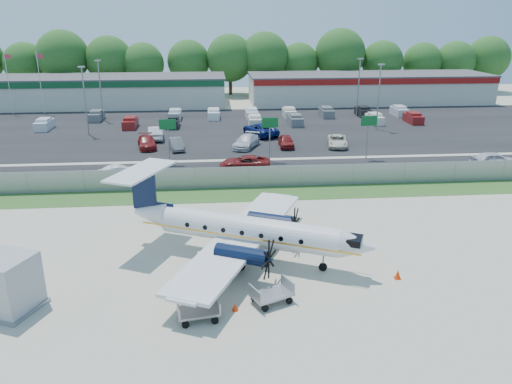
{
  "coord_description": "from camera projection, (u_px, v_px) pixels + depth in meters",
  "views": [
    {
      "loc": [
        -3.18,
        -30.24,
        15.05
      ],
      "look_at": [
        0.0,
        6.0,
        2.3
      ],
      "focal_mm": 35.0,
      "sensor_mm": 36.0,
      "label": 1
    }
  ],
  "objects": [
    {
      "name": "parked_car_g",
      "position": [
        260.0,
        136.0,
        67.21
      ],
      "size": [
        5.06,
        6.78,
        1.71
      ],
      "primitive_type": "imported",
      "rotation": [
        0.0,
        0.0,
        3.55
      ],
      "color": "navy",
      "rests_on": "ground"
    },
    {
      "name": "cone_starboard_wing",
      "position": [
        294.0,
        227.0,
        37.21
      ],
      "size": [
        0.43,
        0.43,
        0.61
      ],
      "color": "red",
      "rests_on": "ground"
    },
    {
      "name": "road_car_east",
      "position": [
        493.0,
        167.0,
        52.99
      ],
      "size": [
        4.92,
        2.06,
        1.67
      ],
      "primitive_type": "imported",
      "rotation": [
        0.0,
        0.0,
        1.55
      ],
      "color": "silver",
      "rests_on": "ground"
    },
    {
      "name": "building_west",
      "position": [
        95.0,
        91.0,
        89.09
      ],
      "size": [
        46.4,
        12.4,
        5.24
      ],
      "color": "beige",
      "rests_on": "ground"
    },
    {
      "name": "perimeter_fence",
      "position": [
        249.0,
        177.0,
        46.5
      ],
      "size": [
        120.0,
        0.06,
        1.99
      ],
      "color": "gray",
      "rests_on": "ground"
    },
    {
      "name": "tree_line",
      "position": [
        227.0,
        94.0,
        103.24
      ],
      "size": [
        112.0,
        6.0,
        14.0
      ],
      "primitive_type": null,
      "color": "#215418",
      "rests_on": "ground"
    },
    {
      "name": "sign_mid",
      "position": [
        270.0,
        129.0,
        54.26
      ],
      "size": [
        1.8,
        0.26,
        5.0
      ],
      "color": "gray",
      "rests_on": "ground"
    },
    {
      "name": "parked_car_e",
      "position": [
        337.0,
        146.0,
        61.56
      ],
      "size": [
        3.22,
        5.35,
        1.39
      ],
      "primitive_type": "imported",
      "rotation": [
        0.0,
        0.0,
        -0.19
      ],
      "color": "beige",
      "rests_on": "ground"
    },
    {
      "name": "parking_lot",
      "position": [
        235.0,
        129.0,
        71.27
      ],
      "size": [
        170.0,
        32.0,
        0.02
      ],
      "primitive_type": "cube",
      "color": "black",
      "rests_on": "ground"
    },
    {
      "name": "flagpole_east",
      "position": [
        40.0,
        79.0,
        80.96
      ],
      "size": [
        1.06,
        0.12,
        10.0
      ],
      "color": "silver",
      "rests_on": "ground"
    },
    {
      "name": "parked_car_d",
      "position": [
        286.0,
        147.0,
        61.31
      ],
      "size": [
        1.84,
        4.29,
        1.45
      ],
      "primitive_type": "imported",
      "rotation": [
        0.0,
        0.0,
        -0.03
      ],
      "color": "maroon",
      "rests_on": "ground"
    },
    {
      "name": "light_pole_sw",
      "position": [
        100.0,
        86.0,
        75.41
      ],
      "size": [
        0.9,
        0.35,
        9.09
      ],
      "color": "gray",
      "rests_on": "ground"
    },
    {
      "name": "far_parking_rows",
      "position": [
        234.0,
        122.0,
        75.97
      ],
      "size": [
        56.0,
        10.0,
        1.6
      ],
      "primitive_type": null,
      "color": "gray",
      "rests_on": "ground"
    },
    {
      "name": "baggage_cart_far",
      "position": [
        198.0,
        311.0,
        26.12
      ],
      "size": [
        2.36,
        1.63,
        1.14
      ],
      "color": "gray",
      "rests_on": "ground"
    },
    {
      "name": "aircraft",
      "position": [
        243.0,
        229.0,
        32.39
      ],
      "size": [
        17.01,
        16.49,
        5.31
      ],
      "color": "silver",
      "rests_on": "ground"
    },
    {
      "name": "service_container",
      "position": [
        8.0,
        286.0,
        26.75
      ],
      "size": [
        3.69,
        3.69,
        3.12
      ],
      "color": "#A4A7AB",
      "rests_on": "ground"
    },
    {
      "name": "light_pole_ne",
      "position": [
        379.0,
        92.0,
        69.31
      ],
      "size": [
        0.9,
        0.35,
        9.09
      ],
      "color": "gray",
      "rests_on": "ground"
    },
    {
      "name": "parked_car_b",
      "position": [
        176.0,
        150.0,
        60.13
      ],
      "size": [
        2.35,
        4.48,
        1.41
      ],
      "primitive_type": "imported",
      "rotation": [
        0.0,
        0.0,
        0.21
      ],
      "color": "#595B5E",
      "rests_on": "ground"
    },
    {
      "name": "light_pole_se",
      "position": [
        359.0,
        83.0,
        78.72
      ],
      "size": [
        0.9,
        0.35,
        9.09
      ],
      "color": "gray",
      "rests_on": "ground"
    },
    {
      "name": "access_road",
      "position": [
        245.0,
        171.0,
        51.53
      ],
      "size": [
        170.0,
        8.0,
        0.02
      ],
      "primitive_type": "cube",
      "color": "black",
      "rests_on": "ground"
    },
    {
      "name": "sign_right",
      "position": [
        368.0,
        127.0,
        55.17
      ],
      "size": [
        1.8,
        0.26,
        5.0
      ],
      "color": "gray",
      "rests_on": "ground"
    },
    {
      "name": "flagpole_west",
      "position": [
        8.0,
        79.0,
        80.54
      ],
      "size": [
        1.06,
        0.12,
        10.0
      ],
      "color": "silver",
      "rests_on": "ground"
    },
    {
      "name": "parked_car_f",
      "position": [
        156.0,
        139.0,
        65.24
      ],
      "size": [
        2.36,
        5.35,
        1.71
      ],
      "primitive_type": "imported",
      "rotation": [
        0.0,
        0.0,
        3.25
      ],
      "color": "silver",
      "rests_on": "ground"
    },
    {
      "name": "ground",
      "position": [
        264.0,
        253.0,
        33.67
      ],
      "size": [
        170.0,
        170.0,
        0.0
      ],
      "primitive_type": "plane",
      "color": "#BAB49D",
      "rests_on": "ground"
    },
    {
      "name": "baggage_cart_near",
      "position": [
        272.0,
        294.0,
        27.69
      ],
      "size": [
        2.59,
        2.15,
        1.17
      ],
      "color": "gray",
      "rests_on": "ground"
    },
    {
      "name": "pushback_tug",
      "position": [
        223.0,
        257.0,
        31.61
      ],
      "size": [
        3.05,
        2.59,
        1.45
      ],
      "color": "silver",
      "rests_on": "ground"
    },
    {
      "name": "cone_port_wing",
      "position": [
        235.0,
        307.0,
        27.05
      ],
      "size": [
        0.33,
        0.33,
        0.47
      ],
      "color": "red",
      "rests_on": "ground"
    },
    {
      "name": "grass_verge",
      "position": [
        250.0,
        194.0,
        44.95
      ],
      "size": [
        170.0,
        4.0,
        0.02
      ],
      "primitive_type": "cube",
      "color": "#2D561E",
      "rests_on": "ground"
    },
    {
      "name": "parked_car_a",
      "position": [
        147.0,
        148.0,
        60.83
      ],
      "size": [
        2.97,
        5.32,
        1.46
      ],
      "primitive_type": "imported",
      "rotation": [
        0.0,
        0.0,
        0.19
      ],
      "color": "maroon",
      "rests_on": "ground"
    },
    {
      "name": "parked_car_c",
      "position": [
        246.0,
        148.0,
        61.02
      ],
      "size": [
        4.07,
        5.72,
        1.54
      ],
      "primitive_type": "imported",
      "rotation": [
        0.0,
        0.0,
        -0.41
      ],
      "color": "silver",
      "rests_on": "ground"
    },
    {
      "name": "sign_left",
      "position": [
        168.0,
        131.0,
        53.35
      ],
      "size": [
        1.8,
        0.26,
        5.0
      ],
      "color": "gray",
      "rests_on": "ground"
    },
    {
      "name": "road_car_mid",
      "position": [
        245.0,
        170.0,
        52.18
      ],
      "size": [
        5.55,
        3.03,
        1.48
      ],
      "primitive_type": "imported",
      "rotation": [
        0.0,
        0.0,
        -1.68
      ],
      "color": "maroon",
      "rests_on": "ground"
    },
    {
      "name": "cone_nose",
      "position": [
        398.0,
        274.0,
        30.34
      ],
      "size": [
        0.41,
        0.41,
        0.59
      ],
      "color": "red",
      "rests_on": "ground"
    },
    {
      "name": "building_east",
      "position": [
        368.0,
        88.0,
        93.21
      ],
      "size": [
        44.4,
        12.4,
        5.24
      ],
      "color": "beige",
      "rests_on": "ground"
    },
    {
      "name": "light_pole_nw",
      "position": [
        85.0,
        96.0,
        66.01
      ],
      "size": [
        0.9,
        0.35,
        9.09
      ],
      "color": "gray",
      "rests_on": "ground"
    },
    {
      "name": "road_car_west",
      "position": [
        120.0,
        179.0,
        49.3
      ],
      "size": [
        4.3,
        2.71,
        1.34
      ],
      "primitive_type": "imported",
      "rotation": [
        0.0,
        0.0,
        1.92
      ],
      "color": "silver",
      "rests_on": "ground"
    }
  ]
}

